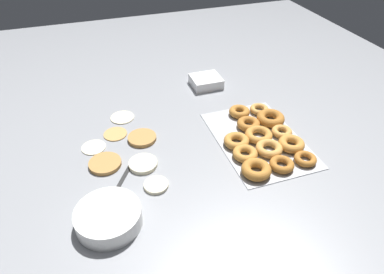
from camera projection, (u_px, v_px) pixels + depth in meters
The scene contains 12 objects.
ground_plane at pixel (155, 145), 1.32m from camera, with size 3.00×3.00×0.00m, color gray.
pancake_0 at pixel (105, 163), 1.22m from camera, with size 0.12×0.12×0.01m, color #B27F42.
pancake_1 at pixel (156, 185), 1.14m from camera, with size 0.08×0.08×0.01m, color beige.
pancake_2 at pixel (142, 138), 1.34m from camera, with size 0.11×0.11×0.02m, color #B27F42.
pancake_3 at pixel (143, 164), 1.22m from camera, with size 0.10×0.10×0.02m, color beige.
pancake_4 at pixel (94, 147), 1.30m from camera, with size 0.09×0.09×0.01m, color beige.
pancake_5 at pixel (115, 134), 1.36m from camera, with size 0.09×0.09×0.01m, color tan.
pancake_6 at pixel (122, 117), 1.46m from camera, with size 0.10×0.10×0.01m, color beige.
donut_tray at pixel (262, 138), 1.32m from camera, with size 0.47×0.32×0.04m.
batter_bowl at pixel (108, 217), 1.00m from camera, with size 0.20×0.20×0.06m.
container_stack at pixel (206, 81), 1.67m from camera, with size 0.13×0.14×0.05m.
spatula at pixel (109, 202), 1.08m from camera, with size 0.25×0.17×0.01m.
Camera 1 is at (-1.01, 0.19, 0.83)m, focal length 32.00 mm.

